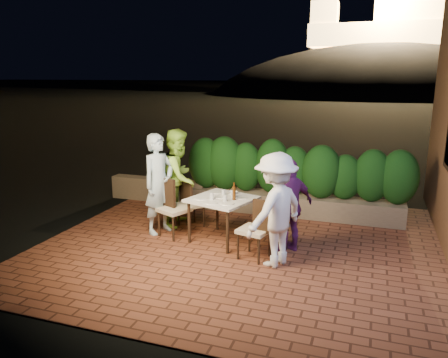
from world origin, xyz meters
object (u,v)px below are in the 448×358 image
at_px(diner_green, 179,177).
at_px(bowl, 232,193).
at_px(chair_right_front, 254,229).
at_px(beer_bottle, 234,191).
at_px(chair_left_back, 191,203).
at_px(diner_purple, 290,206).
at_px(diner_white, 276,210).
at_px(diner_blue, 159,184).
at_px(chair_right_back, 273,223).
at_px(parapet_lamp, 179,177).
at_px(chair_left_front, 174,208).
at_px(dining_table, 222,220).

bearing_deg(diner_green, bowl, -108.18).
bearing_deg(chair_right_front, beer_bottle, -31.32).
bearing_deg(diner_green, chair_left_back, -109.19).
xyz_separation_m(beer_bottle, diner_purple, (0.92, -0.03, -0.15)).
bearing_deg(diner_white, diner_blue, -80.09).
xyz_separation_m(chair_right_back, diner_green, (-1.91, 0.61, 0.46)).
bearing_deg(chair_right_back, parapet_lamp, 4.52).
distance_m(chair_right_front, diner_purple, 0.69).
bearing_deg(chair_left_front, parapet_lamp, 136.46).
relative_size(chair_right_back, diner_white, 0.51).
distance_m(chair_left_back, diner_blue, 0.76).
bearing_deg(diner_purple, chair_left_front, -52.16).
height_order(diner_blue, parapet_lamp, diner_blue).
relative_size(diner_green, diner_purple, 1.20).
distance_m(chair_left_front, diner_purple, 2.02).
relative_size(chair_left_back, diner_blue, 0.50).
relative_size(beer_bottle, diner_blue, 0.16).
bearing_deg(parapet_lamp, diner_white, -42.72).
bearing_deg(diner_purple, diner_white, 28.04).
bearing_deg(parapet_lamp, dining_table, -48.37).
bearing_deg(bowl, diner_green, 166.82).
bearing_deg(diner_green, diner_blue, 160.38).
bearing_deg(diner_purple, chair_right_front, -6.62).
height_order(chair_right_front, diner_purple, diner_purple).
relative_size(chair_left_front, chair_left_back, 1.14).
relative_size(beer_bottle, diner_green, 0.16).
bearing_deg(parapet_lamp, chair_right_back, -36.78).
height_order(dining_table, chair_left_front, chair_left_front).
distance_m(chair_left_back, chair_right_back, 1.73).
distance_m(chair_right_back, parapet_lamp, 3.12).
xyz_separation_m(chair_left_front, parapet_lamp, (-0.76, 1.87, 0.07)).
relative_size(bowl, chair_left_front, 0.16).
bearing_deg(chair_left_back, diner_purple, 18.95).
bearing_deg(beer_bottle, diner_purple, -1.62).
height_order(chair_left_front, diner_white, diner_white).
relative_size(chair_left_back, diner_white, 0.52).
height_order(beer_bottle, chair_right_front, beer_bottle).
height_order(dining_table, diner_purple, diner_purple).
bearing_deg(diner_green, chair_left_front, -168.30).
bearing_deg(diner_white, chair_right_front, -82.17).
height_order(beer_bottle, diner_white, diner_white).
height_order(dining_table, bowl, bowl).
bearing_deg(diner_blue, beer_bottle, -72.67).
height_order(diner_green, parapet_lamp, diner_green).
bearing_deg(bowl, chair_left_front, -159.51).
relative_size(chair_left_front, diner_blue, 0.57).
bearing_deg(diner_white, chair_left_back, -95.20).
height_order(chair_right_back, diner_green, diner_green).
relative_size(dining_table, diner_white, 0.56).
bearing_deg(bowl, chair_left_back, 167.13).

